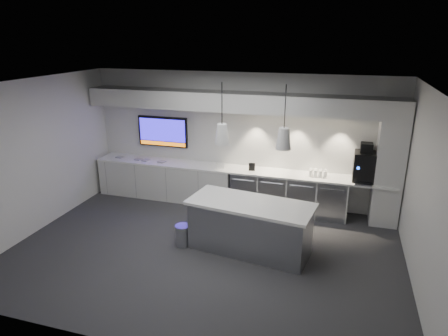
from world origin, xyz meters
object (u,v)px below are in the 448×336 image
(wall_tv, at_px, (163,132))
(bin, at_px, (183,235))
(coffee_machine, at_px, (365,165))
(island, at_px, (250,226))

(wall_tv, xyz_separation_m, bin, (1.44, -2.35, -1.36))
(bin, bearing_deg, coffee_machine, 33.37)
(island, height_order, coffee_machine, coffee_machine)
(bin, bearing_deg, wall_tv, 121.50)
(bin, xyz_separation_m, coffee_machine, (3.19, 2.10, 1.03))
(wall_tv, bearing_deg, coffee_machine, -3.05)
(island, bearing_deg, wall_tv, 149.13)
(island, relative_size, coffee_machine, 2.93)
(wall_tv, height_order, island, wall_tv)
(wall_tv, xyz_separation_m, coffee_machine, (4.63, -0.25, -0.33))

